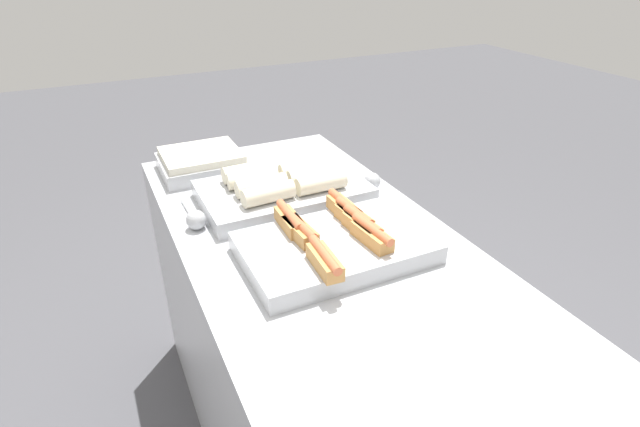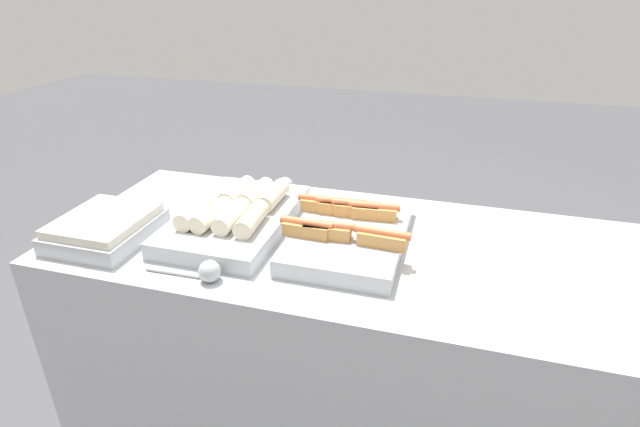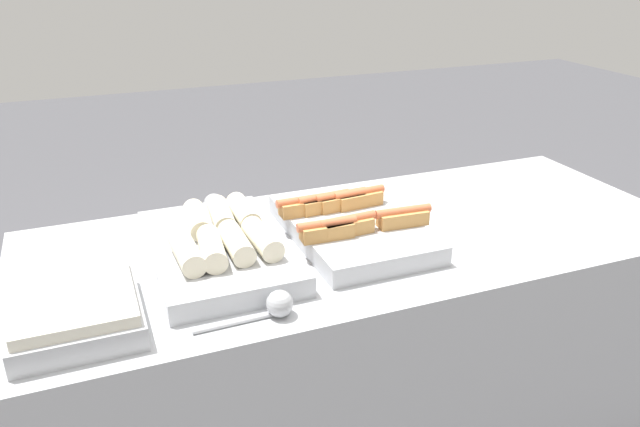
% 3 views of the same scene
% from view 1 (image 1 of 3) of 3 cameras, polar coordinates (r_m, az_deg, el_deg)
% --- Properties ---
extents(counter, '(1.75, 0.71, 0.87)m').
position_cam_1_polar(counter, '(1.54, 2.07, -19.10)').
color(counter, '#B7BABF').
rests_on(counter, ground_plane).
extents(tray_hotdogs, '(0.35, 0.47, 0.10)m').
position_cam_1_polar(tray_hotdogs, '(1.26, 1.75, -3.42)').
color(tray_hotdogs, '#B7BABF').
rests_on(tray_hotdogs, counter).
extents(tray_wraps, '(0.31, 0.50, 0.10)m').
position_cam_1_polar(tray_wraps, '(1.53, -4.29, 2.84)').
color(tray_wraps, '#B7BABF').
rests_on(tray_wraps, counter).
extents(tray_side_front, '(0.24, 0.28, 0.07)m').
position_cam_1_polar(tray_side_front, '(1.78, -13.35, 5.76)').
color(tray_side_front, '#B7BABF').
rests_on(tray_side_front, counter).
extents(serving_spoon_near, '(0.21, 0.06, 0.06)m').
position_cam_1_polar(serving_spoon_near, '(1.43, -14.05, -0.64)').
color(serving_spoon_near, '#B2B5BA').
rests_on(serving_spoon_near, counter).
extents(serving_spoon_far, '(0.19, 0.06, 0.06)m').
position_cam_1_polar(serving_spoon_far, '(1.62, 5.82, 3.72)').
color(serving_spoon_far, '#B2B5BA').
rests_on(serving_spoon_far, counter).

